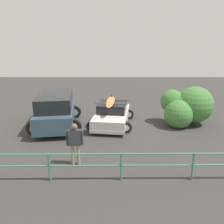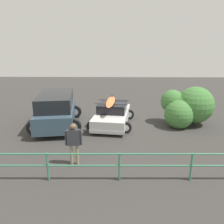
% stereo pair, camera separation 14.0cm
% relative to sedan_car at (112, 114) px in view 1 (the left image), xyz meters
% --- Properties ---
extents(ground_plane, '(44.00, 44.00, 0.02)m').
position_rel_sedan_car_xyz_m(ground_plane, '(0.27, -0.54, -0.63)').
color(ground_plane, '#383533').
rests_on(ground_plane, ground).
extents(sedan_car, '(2.72, 4.14, 1.58)m').
position_rel_sedan_car_xyz_m(sedan_car, '(0.00, 0.00, 0.00)').
color(sedan_car, silver).
rests_on(sedan_car, ground).
extents(suv_car, '(3.18, 4.96, 1.89)m').
position_rel_sedan_car_xyz_m(suv_car, '(3.20, 0.23, 0.36)').
color(suv_car, '#334756').
rests_on(suv_car, ground).
extents(person_bystander, '(0.64, 0.23, 1.66)m').
position_rel_sedan_car_xyz_m(person_bystander, '(1.37, 4.66, 0.38)').
color(person_bystander, gray).
rests_on(person_bystander, ground).
extents(railing_fence, '(9.70, 0.26, 1.01)m').
position_rel_sedan_car_xyz_m(railing_fence, '(-0.35, 5.72, 0.07)').
color(railing_fence, '#387F5B').
rests_on(railing_fence, ground).
extents(bush_near_left, '(3.00, 2.37, 2.33)m').
position_rel_sedan_car_xyz_m(bush_near_left, '(-4.28, -0.07, 0.45)').
color(bush_near_left, brown).
rests_on(bush_near_left, ground).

